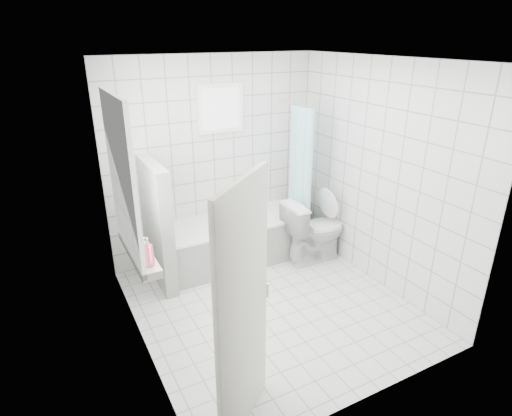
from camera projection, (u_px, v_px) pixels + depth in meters
ground at (271, 305)px, 4.77m from camera, size 3.00×3.00×0.00m
ceiling at (275, 59)px, 3.78m from camera, size 3.00×3.00×0.00m
wall_back at (214, 160)px, 5.50m from camera, size 2.80×0.02×2.60m
wall_front at (378, 263)px, 3.05m from camera, size 2.80×0.02×2.60m
wall_left at (132, 224)px, 3.66m from camera, size 0.02×3.00×2.60m
wall_right at (379, 176)px, 4.88m from camera, size 0.02×3.00×2.60m
window_left at (125, 180)px, 3.81m from camera, size 0.01×0.90×1.40m
window_back at (221, 109)px, 5.26m from camera, size 0.50×0.01×0.50m
window_sill at (139, 252)px, 4.12m from camera, size 0.18×1.02×0.08m
door at (243, 315)px, 2.98m from camera, size 0.64×0.54×2.00m
bathtub at (234, 240)px, 5.61m from camera, size 1.86×0.77×0.58m
partition_wall at (157, 225)px, 4.96m from camera, size 0.15×0.85×1.50m
tiled_ledge at (299, 218)px, 6.34m from camera, size 0.40×0.24×0.55m
toilet at (315, 230)px, 5.58m from camera, size 0.85×0.50×0.85m
curtain_rod at (295, 104)px, 5.32m from camera, size 0.02×0.80×0.02m
shower_curtain at (298, 175)px, 5.55m from camera, size 0.14×0.48×1.78m
tub_faucet at (229, 192)px, 5.71m from camera, size 0.18×0.06×0.06m
sill_bottles at (139, 239)px, 4.02m from camera, size 0.15×0.80×0.30m
ledge_bottles at (302, 193)px, 6.20m from camera, size 0.16×0.16×0.24m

